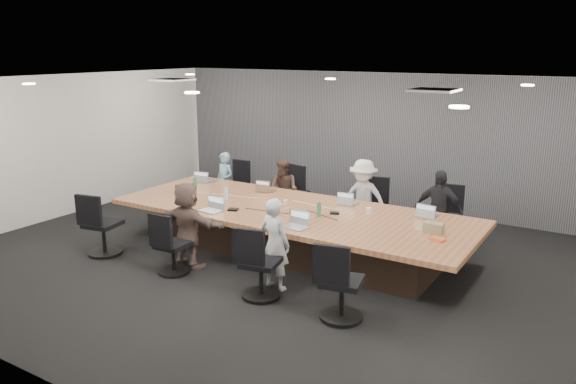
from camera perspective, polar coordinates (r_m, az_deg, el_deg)
The scene contains 38 objects.
floor at distance 8.99m, azimuth -1.35°, elevation -7.04°, with size 10.00×8.00×0.00m, color black.
ceiling at distance 8.38m, azimuth -1.47°, elevation 11.07°, with size 10.00×8.00×0.00m, color white.
wall_back at distance 12.07m, azimuth 9.07°, elevation 5.25°, with size 10.00×2.80×0.00m, color silver.
wall_front at distance 5.80m, azimuth -23.68°, elevation -5.90°, with size 10.00×2.80×0.00m, color silver.
wall_left at distance 12.02m, azimuth -21.87°, elevation 4.35°, with size 8.00×2.80×0.00m, color silver.
curtain at distance 11.99m, azimuth 8.92°, elevation 5.20°, with size 9.80×0.04×2.80m, color #5D5C62.
conference_table at distance 9.25m, azimuth 0.33°, elevation -3.76°, with size 6.00×2.20×0.74m.
chair_0 at distance 11.93m, azimuth -5.38°, elevation 0.26°, with size 0.52×0.52×0.76m, color black, non-canonical shape.
chair_1 at distance 11.13m, azimuth 0.55°, elevation -0.50°, with size 0.57×0.57×0.84m, color black, non-canonical shape.
chair_2 at distance 10.41m, azimuth 8.35°, elevation -1.89°, with size 0.53×0.53×0.78m, color black, non-canonical shape.
chair_3 at distance 9.98m, azimuth 15.49°, elevation -2.84°, with size 0.56×0.56×0.84m, color black, non-canonical shape.
chair_4 at distance 9.63m, azimuth -18.26°, elevation -3.57°, with size 0.59×0.59×0.87m, color black, non-canonical shape.
chair_5 at distance 8.59m, azimuth -11.61°, elevation -5.76°, with size 0.50×0.50×0.74m, color black, non-canonical shape.
chair_6 at distance 7.62m, azimuth -2.77°, elevation -7.73°, with size 0.56×0.56×0.84m, color black, non-canonical shape.
chair_7 at distance 7.06m, azimuth 5.48°, elevation -9.63°, with size 0.57×0.57×0.84m, color black, non-canonical shape.
person_0 at distance 11.61m, azimuth -6.45°, elevation 1.01°, with size 0.45×0.29×1.23m, color #7DADC1.
laptop_0 at distance 11.16m, azimuth -8.20°, elevation 1.12°, with size 0.33×0.22×0.02m, color #B2B2B7.
person_1 at distance 10.79m, azimuth -0.41°, elevation 0.10°, with size 0.60×0.47×1.24m, color #4B342D.
laptop_1 at distance 10.32m, azimuth -2.03°, elevation 0.16°, with size 0.28×0.20×0.02m, color #8C6647.
person_2 at distance 10.02m, azimuth 7.61°, elevation -0.67°, with size 0.91×0.52×1.40m, color silver.
laptop_2 at distance 9.53m, azimuth 6.25°, elevation -1.13°, with size 0.29×0.20×0.02m, color #B2B2B7.
person_3 at distance 9.58m, azimuth 15.00°, elevation -1.85°, with size 0.81×0.34×1.37m, color black.
laptop_3 at distance 9.05m, azimuth 14.00°, elevation -2.31°, with size 0.31×0.21×0.02m, color #B2B2B7.
person_5 at distance 8.73m, azimuth -10.14°, elevation -3.28°, with size 1.24×0.39×1.34m, color brown.
laptop_5 at distance 9.10m, azimuth -7.87°, elevation -1.92°, with size 0.35×0.24×0.02m, color #B2B2B7.
person_6 at distance 7.81m, azimuth -1.33°, elevation -5.29°, with size 0.48×0.31×1.32m, color silver.
laptop_6 at distance 8.22m, azimuth 0.76°, elevation -3.58°, with size 0.36×0.24×0.02m, color #B2B2B7.
bottle_green_left at distance 10.49m, azimuth -9.41°, elevation 0.83°, with size 0.07×0.07×0.24m, color #3C7852.
bottle_green_right at distance 8.73m, azimuth 3.16°, elevation -1.79°, with size 0.06×0.06×0.23m, color #3C7852.
bottle_clear at distance 9.75m, azimuth -6.32°, elevation -0.15°, with size 0.07×0.07×0.22m, color silver.
cup_white_far at distance 9.37m, azimuth -0.25°, elevation -1.08°, with size 0.07×0.07×0.09m, color white.
cup_white_near at distance 8.96m, azimuth 8.19°, elevation -1.92°, with size 0.08×0.08×0.10m, color white.
mug_brown at distance 10.55m, azimuth -11.19°, elevation 0.47°, with size 0.09×0.09×0.11m, color brown.
mic_left at distance 9.11m, azimuth -5.59°, elevation -1.78°, with size 0.16×0.11×0.03m, color black.
mic_right at distance 8.92m, azimuth 4.77°, elevation -2.14°, with size 0.15×0.10×0.03m, color black.
stapler at distance 8.89m, azimuth 0.60°, elevation -2.06°, with size 0.15×0.04×0.06m, color black.
canvas_bag at distance 8.26m, azimuth 14.58°, elevation -3.52°, with size 0.27×0.16×0.14m, color #918760.
snack_packet at distance 7.94m, azimuth 14.98°, elevation -4.67°, with size 0.20×0.13×0.04m, color #EA5C29.
Camera 1 is at (4.58, -7.00, 3.30)m, focal length 35.00 mm.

